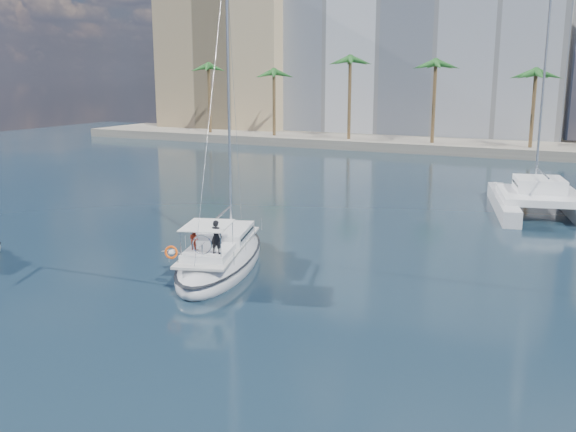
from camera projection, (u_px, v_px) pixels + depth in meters
The scene contains 9 objects.
ground at pixel (253, 291), 29.70m from camera, with size 160.00×160.00×0.00m, color black.
quay at pixel (483, 147), 82.99m from camera, with size 120.00×14.00×1.20m, color gray.
building_modern at pixel (421, 45), 95.76m from camera, with size 42.00×16.00×28.00m, color white.
building_tan_left at pixel (234, 66), 105.83m from camera, with size 22.00×14.00×22.00m, color tan.
palm_left at pixel (239, 70), 92.03m from camera, with size 3.60×3.60×12.30m.
palm_centre at pixel (483, 70), 77.38m from camera, with size 3.60×3.60×12.30m.
main_sloop at pixel (221, 258), 33.23m from camera, with size 6.75×11.68×16.53m.
catamaran at pixel (538, 197), 46.32m from camera, with size 8.72×13.11×17.52m.
seagull at pixel (172, 252), 32.33m from camera, with size 1.22×0.53×0.23m.
Camera 1 is at (13.92, -24.61, 9.85)m, focal length 40.00 mm.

